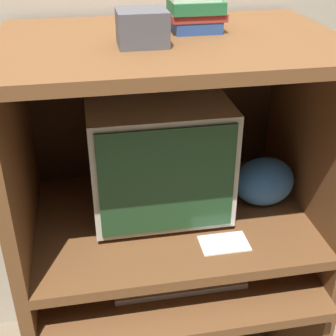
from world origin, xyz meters
name	(u,v)px	position (x,y,z in m)	size (l,w,h in m)	color
wall_back	(152,44)	(0.00, 0.74, 1.30)	(6.00, 0.06, 2.60)	#B2A893
desk_base	(173,302)	(0.00, 0.29, 0.42)	(1.01, 0.74, 0.64)	brown
desk_monitor_shelf	(171,222)	(0.00, 0.34, 0.76)	(1.01, 0.68, 0.16)	brown
hutch_upper	(169,100)	(0.00, 0.38, 1.21)	(1.01, 0.68, 0.62)	brown
crt_monitor	(156,151)	(-0.04, 0.42, 1.01)	(0.46, 0.45, 0.42)	beige
keyboard	(178,278)	(-0.01, 0.17, 0.65)	(0.44, 0.15, 0.03)	beige
mouse	(262,267)	(0.29, 0.17, 0.66)	(0.07, 0.05, 0.03)	black
snack_bag	(264,181)	(0.34, 0.35, 0.89)	(0.22, 0.16, 0.18)	#336BB7
book_stack	(195,11)	(0.08, 0.41, 1.48)	(0.17, 0.13, 0.12)	navy
paper_card	(224,243)	(0.14, 0.14, 0.80)	(0.16, 0.10, 0.00)	white
storage_box	(142,28)	(-0.09, 0.27, 1.47)	(0.13, 0.11, 0.09)	#4C4C51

